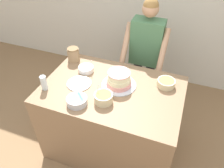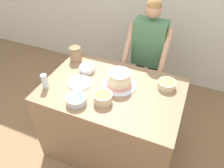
{
  "view_description": "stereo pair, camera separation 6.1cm",
  "coord_description": "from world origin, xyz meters",
  "px_view_note": "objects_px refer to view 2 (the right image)",
  "views": [
    {
      "loc": [
        0.6,
        -1.09,
        2.38
      ],
      "look_at": [
        0.02,
        0.43,
        1.04
      ],
      "focal_mm": 35.0,
      "sensor_mm": 36.0,
      "label": 1
    },
    {
      "loc": [
        0.65,
        -1.07,
        2.38
      ],
      "look_at": [
        0.02,
        0.43,
        1.04
      ],
      "focal_mm": 35.0,
      "sensor_mm": 36.0,
      "label": 2
    }
  ],
  "objects_px": {
    "drinking_glass": "(45,81)",
    "frosting_bowl_orange": "(103,97)",
    "person_baker": "(148,50)",
    "ceramic_plate": "(80,83)",
    "frosting_bowl_olive": "(167,84)",
    "cake": "(119,80)",
    "frosting_bowl_pink": "(87,68)",
    "frosting_bowl_blue": "(76,99)",
    "stoneware_jar": "(76,54)"
  },
  "relations": [
    {
      "from": "frosting_bowl_olive",
      "to": "stoneware_jar",
      "type": "height_order",
      "value": "stoneware_jar"
    },
    {
      "from": "stoneware_jar",
      "to": "person_baker",
      "type": "bearing_deg",
      "value": 34.7
    },
    {
      "from": "frosting_bowl_orange",
      "to": "frosting_bowl_pink",
      "type": "relative_size",
      "value": 1.05
    },
    {
      "from": "frosting_bowl_olive",
      "to": "ceramic_plate",
      "type": "xyz_separation_m",
      "value": [
        -0.85,
        -0.29,
        -0.03
      ]
    },
    {
      "from": "frosting_bowl_olive",
      "to": "frosting_bowl_orange",
      "type": "relative_size",
      "value": 1.03
    },
    {
      "from": "frosting_bowl_blue",
      "to": "drinking_glass",
      "type": "bearing_deg",
      "value": 169.7
    },
    {
      "from": "person_baker",
      "to": "stoneware_jar",
      "type": "relative_size",
      "value": 9.81
    },
    {
      "from": "cake",
      "to": "drinking_glass",
      "type": "distance_m",
      "value": 0.75
    },
    {
      "from": "cake",
      "to": "drinking_glass",
      "type": "height_order",
      "value": "cake"
    },
    {
      "from": "drinking_glass",
      "to": "ceramic_plate",
      "type": "relative_size",
      "value": 0.61
    },
    {
      "from": "cake",
      "to": "ceramic_plate",
      "type": "height_order",
      "value": "cake"
    },
    {
      "from": "frosting_bowl_olive",
      "to": "frosting_bowl_orange",
      "type": "bearing_deg",
      "value": -139.17
    },
    {
      "from": "stoneware_jar",
      "to": "frosting_bowl_pink",
      "type": "bearing_deg",
      "value": -32.55
    },
    {
      "from": "person_baker",
      "to": "drinking_glass",
      "type": "height_order",
      "value": "person_baker"
    },
    {
      "from": "frosting_bowl_olive",
      "to": "ceramic_plate",
      "type": "height_order",
      "value": "frosting_bowl_olive"
    },
    {
      "from": "frosting_bowl_olive",
      "to": "stoneware_jar",
      "type": "bearing_deg",
      "value": 175.33
    },
    {
      "from": "ceramic_plate",
      "to": "frosting_bowl_pink",
      "type": "bearing_deg",
      "value": 98.03
    },
    {
      "from": "cake",
      "to": "frosting_bowl_orange",
      "type": "distance_m",
      "value": 0.28
    },
    {
      "from": "frosting_bowl_olive",
      "to": "frosting_bowl_blue",
      "type": "distance_m",
      "value": 0.91
    },
    {
      "from": "ceramic_plate",
      "to": "stoneware_jar",
      "type": "bearing_deg",
      "value": 124.8
    },
    {
      "from": "frosting_bowl_pink",
      "to": "stoneware_jar",
      "type": "distance_m",
      "value": 0.28
    },
    {
      "from": "cake",
      "to": "drinking_glass",
      "type": "relative_size",
      "value": 2.3
    },
    {
      "from": "cake",
      "to": "drinking_glass",
      "type": "xyz_separation_m",
      "value": [
        -0.68,
        -0.32,
        0.0
      ]
    },
    {
      "from": "person_baker",
      "to": "stoneware_jar",
      "type": "xyz_separation_m",
      "value": [
        -0.75,
        -0.52,
        0.06
      ]
    },
    {
      "from": "frosting_bowl_blue",
      "to": "stoneware_jar",
      "type": "distance_m",
      "value": 0.75
    },
    {
      "from": "drinking_glass",
      "to": "frosting_bowl_orange",
      "type": "bearing_deg",
      "value": 3.59
    },
    {
      "from": "frosting_bowl_olive",
      "to": "frosting_bowl_orange",
      "type": "height_order",
      "value": "frosting_bowl_orange"
    },
    {
      "from": "frosting_bowl_olive",
      "to": "frosting_bowl_pink",
      "type": "relative_size",
      "value": 1.07
    },
    {
      "from": "frosting_bowl_pink",
      "to": "ceramic_plate",
      "type": "relative_size",
      "value": 0.67
    },
    {
      "from": "frosting_bowl_orange",
      "to": "stoneware_jar",
      "type": "bearing_deg",
      "value": 138.54
    },
    {
      "from": "cake",
      "to": "frosting_bowl_pink",
      "type": "distance_m",
      "value": 0.44
    },
    {
      "from": "frosting_bowl_orange",
      "to": "frosting_bowl_pink",
      "type": "xyz_separation_m",
      "value": [
        -0.37,
        0.38,
        -0.02
      ]
    },
    {
      "from": "drinking_glass",
      "to": "stoneware_jar",
      "type": "bearing_deg",
      "value": 87.76
    },
    {
      "from": "frosting_bowl_olive",
      "to": "frosting_bowl_blue",
      "type": "relative_size",
      "value": 0.95
    },
    {
      "from": "cake",
      "to": "frosting_bowl_pink",
      "type": "relative_size",
      "value": 2.11
    },
    {
      "from": "frosting_bowl_pink",
      "to": "stoneware_jar",
      "type": "height_order",
      "value": "stoneware_jar"
    },
    {
      "from": "stoneware_jar",
      "to": "frosting_bowl_olive",
      "type": "bearing_deg",
      "value": -4.67
    },
    {
      "from": "person_baker",
      "to": "ceramic_plate",
      "type": "distance_m",
      "value": 1.02
    },
    {
      "from": "person_baker",
      "to": "ceramic_plate",
      "type": "bearing_deg",
      "value": -118.47
    },
    {
      "from": "frosting_bowl_orange",
      "to": "frosting_bowl_blue",
      "type": "height_order",
      "value": "frosting_bowl_blue"
    },
    {
      "from": "frosting_bowl_pink",
      "to": "drinking_glass",
      "type": "xyz_separation_m",
      "value": [
        -0.25,
        -0.42,
        0.05
      ]
    },
    {
      "from": "person_baker",
      "to": "frosting_bowl_orange",
      "type": "distance_m",
      "value": 1.06
    },
    {
      "from": "frosting_bowl_olive",
      "to": "cake",
      "type": "bearing_deg",
      "value": -160.32
    },
    {
      "from": "frosting_bowl_pink",
      "to": "frosting_bowl_blue",
      "type": "bearing_deg",
      "value": -73.19
    },
    {
      "from": "frosting_bowl_olive",
      "to": "stoneware_jar",
      "type": "xyz_separation_m",
      "value": [
        -1.11,
        0.09,
        0.04
      ]
    },
    {
      "from": "frosting_bowl_olive",
      "to": "ceramic_plate",
      "type": "bearing_deg",
      "value": -161.25
    },
    {
      "from": "person_baker",
      "to": "frosting_bowl_olive",
      "type": "height_order",
      "value": "person_baker"
    },
    {
      "from": "cake",
      "to": "frosting_bowl_blue",
      "type": "distance_m",
      "value": 0.48
    },
    {
      "from": "frosting_bowl_orange",
      "to": "ceramic_plate",
      "type": "relative_size",
      "value": 0.7
    },
    {
      "from": "cake",
      "to": "frosting_bowl_orange",
      "type": "height_order",
      "value": "cake"
    }
  ]
}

